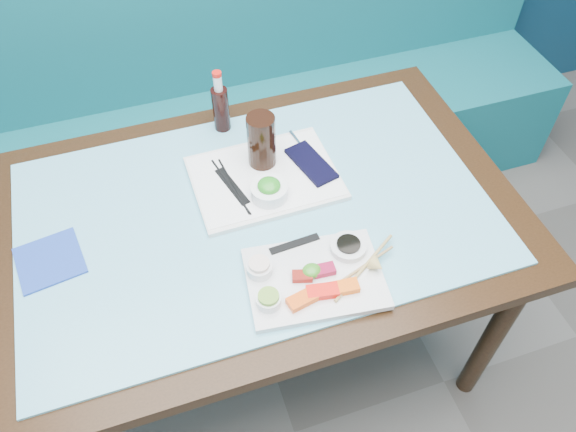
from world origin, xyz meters
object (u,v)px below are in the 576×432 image
object	(u,v)px
dining_table	(257,232)
cola_glass	(261,141)
booth_bench	(202,122)
blue_napkin	(50,260)
cola_bottle_body	(221,109)
sashimi_plate	(315,278)
seaweed_bowl	(269,191)
serving_tray	(265,178)

from	to	relation	value
dining_table	cola_glass	distance (m)	0.25
booth_bench	dining_table	distance (m)	0.89
dining_table	blue_napkin	distance (m)	0.53
cola_bottle_body	dining_table	bearing A→B (deg)	-89.93
dining_table	sashimi_plate	size ratio (longest dim) A/B	4.36
dining_table	cola_glass	size ratio (longest dim) A/B	8.77
booth_bench	sashimi_plate	world-z (taller)	booth_bench
sashimi_plate	seaweed_bowl	distance (m)	0.28
serving_tray	seaweed_bowl	distance (m)	0.08
booth_bench	cola_glass	distance (m)	0.84
dining_table	blue_napkin	xyz separation A→B (m)	(-0.52, 0.00, 0.09)
sashimi_plate	cola_glass	size ratio (longest dim) A/B	2.01
dining_table	serving_tray	world-z (taller)	serving_tray
dining_table	cola_bottle_body	distance (m)	0.38
seaweed_bowl	cola_glass	size ratio (longest dim) A/B	0.62
serving_tray	blue_napkin	xyz separation A→B (m)	(-0.58, -0.10, -0.00)
booth_bench	cola_bottle_body	world-z (taller)	booth_bench
sashimi_plate	seaweed_bowl	bearing A→B (deg)	102.51
cola_glass	blue_napkin	bearing A→B (deg)	-165.71
booth_bench	dining_table	size ratio (longest dim) A/B	2.14
seaweed_bowl	serving_tray	bearing A→B (deg)	82.41
sashimi_plate	serving_tray	xyz separation A→B (m)	(-0.02, 0.35, -0.00)
booth_bench	dining_table	bearing A→B (deg)	-90.00
serving_tray	cola_glass	size ratio (longest dim) A/B	2.46
dining_table	cola_bottle_body	size ratio (longest dim) A/B	10.10
booth_bench	cola_bottle_body	size ratio (longest dim) A/B	21.64
cola_bottle_body	blue_napkin	xyz separation A→B (m)	(-0.52, -0.34, -0.07)
booth_bench	sashimi_plate	bearing A→B (deg)	-86.19
sashimi_plate	serving_tray	bearing A→B (deg)	99.72
booth_bench	serving_tray	size ratio (longest dim) A/B	7.66
sashimi_plate	cola_bottle_body	bearing A→B (deg)	103.96
cola_glass	cola_bottle_body	distance (m)	0.21
sashimi_plate	blue_napkin	distance (m)	0.65
cola_glass	booth_bench	bearing A→B (deg)	95.50
dining_table	seaweed_bowl	world-z (taller)	seaweed_bowl
booth_bench	blue_napkin	size ratio (longest dim) A/B	19.71
dining_table	cola_bottle_body	xyz separation A→B (m)	(-0.00, 0.35, 0.16)
booth_bench	blue_napkin	bearing A→B (deg)	-122.03
cola_bottle_body	serving_tray	bearing A→B (deg)	-77.18
cola_bottle_body	blue_napkin	size ratio (longest dim) A/B	0.91
seaweed_bowl	cola_glass	world-z (taller)	cola_glass
blue_napkin	booth_bench	bearing A→B (deg)	57.97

